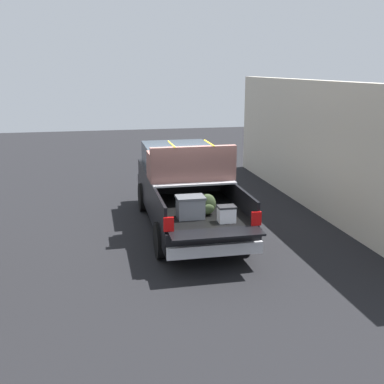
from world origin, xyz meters
The scene contains 3 objects.
ground_plane centered at (0.00, 0.00, 0.00)m, with size 40.00×40.00×0.00m, color black.
pickup_truck centered at (0.38, 0.00, 0.97)m, with size 6.05×2.06×2.23m.
building_facade centered at (1.08, -3.92, 1.80)m, with size 11.91×0.36×3.60m, color beige.
Camera 1 is at (-11.05, 2.19, 3.92)m, focal length 44.07 mm.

